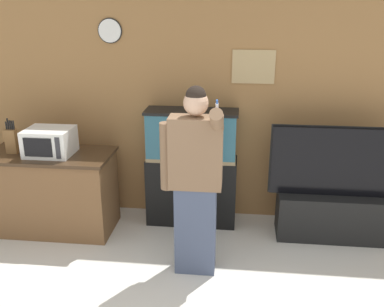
{
  "coord_description": "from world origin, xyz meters",
  "views": [
    {
      "loc": [
        0.46,
        -1.87,
        2.38
      ],
      "look_at": [
        0.04,
        1.88,
        1.05
      ],
      "focal_mm": 40.0,
      "sensor_mm": 36.0,
      "label": 1
    }
  ],
  "objects_px": {
    "counter_island": "(53,191)",
    "tv_on_stand": "(331,205)",
    "knife_block": "(12,140)",
    "microwave": "(50,142)",
    "aquarium_on_stand": "(192,168)",
    "person_standing": "(195,180)"
  },
  "relations": [
    {
      "from": "counter_island",
      "to": "tv_on_stand",
      "type": "xyz_separation_m",
      "value": [
        3.0,
        0.15,
        -0.08
      ]
    },
    {
      "from": "counter_island",
      "to": "aquarium_on_stand",
      "type": "relative_size",
      "value": 1.02
    },
    {
      "from": "aquarium_on_stand",
      "to": "tv_on_stand",
      "type": "height_order",
      "value": "aquarium_on_stand"
    },
    {
      "from": "knife_block",
      "to": "person_standing",
      "type": "height_order",
      "value": "person_standing"
    },
    {
      "from": "counter_island",
      "to": "person_standing",
      "type": "relative_size",
      "value": 0.77
    },
    {
      "from": "microwave",
      "to": "tv_on_stand",
      "type": "distance_m",
      "value": 3.03
    },
    {
      "from": "microwave",
      "to": "aquarium_on_stand",
      "type": "height_order",
      "value": "aquarium_on_stand"
    },
    {
      "from": "knife_block",
      "to": "aquarium_on_stand",
      "type": "bearing_deg",
      "value": 10.69
    },
    {
      "from": "aquarium_on_stand",
      "to": "person_standing",
      "type": "relative_size",
      "value": 0.75
    },
    {
      "from": "aquarium_on_stand",
      "to": "person_standing",
      "type": "xyz_separation_m",
      "value": [
        0.13,
        -0.94,
        0.25
      ]
    },
    {
      "from": "tv_on_stand",
      "to": "person_standing",
      "type": "distance_m",
      "value": 1.66
    },
    {
      "from": "microwave",
      "to": "person_standing",
      "type": "xyz_separation_m",
      "value": [
        1.58,
        -0.59,
        -0.11
      ]
    },
    {
      "from": "counter_island",
      "to": "knife_block",
      "type": "height_order",
      "value": "knife_block"
    },
    {
      "from": "counter_island",
      "to": "tv_on_stand",
      "type": "distance_m",
      "value": 3.0
    },
    {
      "from": "counter_island",
      "to": "aquarium_on_stand",
      "type": "height_order",
      "value": "aquarium_on_stand"
    },
    {
      "from": "microwave",
      "to": "counter_island",
      "type": "bearing_deg",
      "value": 152.72
    },
    {
      "from": "counter_island",
      "to": "tv_on_stand",
      "type": "height_order",
      "value": "tv_on_stand"
    },
    {
      "from": "knife_block",
      "to": "tv_on_stand",
      "type": "distance_m",
      "value": 3.43
    },
    {
      "from": "aquarium_on_stand",
      "to": "microwave",
      "type": "bearing_deg",
      "value": -166.34
    },
    {
      "from": "counter_island",
      "to": "knife_block",
      "type": "relative_size",
      "value": 3.66
    },
    {
      "from": "counter_island",
      "to": "microwave",
      "type": "relative_size",
      "value": 2.84
    },
    {
      "from": "knife_block",
      "to": "microwave",
      "type": "bearing_deg",
      "value": -0.04
    }
  ]
}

